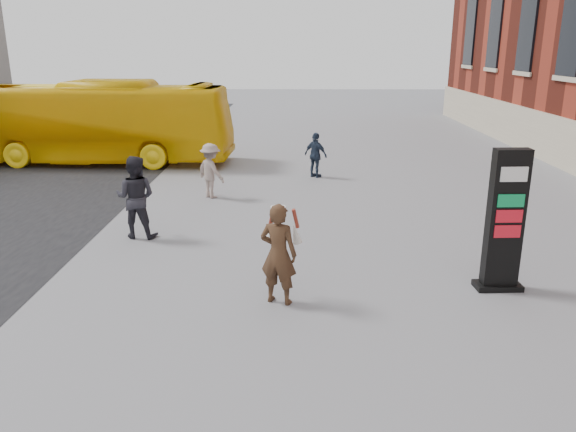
{
  "coord_description": "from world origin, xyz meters",
  "views": [
    {
      "loc": [
        -0.32,
        -8.86,
        4.3
      ],
      "look_at": [
        -0.43,
        1.09,
        1.27
      ],
      "focal_mm": 35.0,
      "sensor_mm": 36.0,
      "label": 1
    }
  ],
  "objects_px": {
    "pedestrian_a": "(136,197)",
    "pedestrian_c": "(316,155)",
    "woman": "(279,253)",
    "bus": "(84,122)",
    "info_pylon": "(505,221)",
    "pedestrian_b": "(211,171)"
  },
  "relations": [
    {
      "from": "pedestrian_a",
      "to": "pedestrian_c",
      "type": "distance_m",
      "value": 7.65
    },
    {
      "from": "woman",
      "to": "bus",
      "type": "bearing_deg",
      "value": -38.35
    },
    {
      "from": "info_pylon",
      "to": "woman",
      "type": "relative_size",
      "value": 1.46
    },
    {
      "from": "woman",
      "to": "bus",
      "type": "relative_size",
      "value": 0.16
    },
    {
      "from": "pedestrian_b",
      "to": "pedestrian_a",
      "type": "bearing_deg",
      "value": 114.83
    },
    {
      "from": "info_pylon",
      "to": "pedestrian_b",
      "type": "relative_size",
      "value": 1.63
    },
    {
      "from": "info_pylon",
      "to": "pedestrian_a",
      "type": "xyz_separation_m",
      "value": [
        -7.42,
        2.86,
        -0.34
      ]
    },
    {
      "from": "woman",
      "to": "pedestrian_b",
      "type": "height_order",
      "value": "woman"
    },
    {
      "from": "woman",
      "to": "bus",
      "type": "xyz_separation_m",
      "value": [
        -7.66,
        12.16,
        0.62
      ]
    },
    {
      "from": "info_pylon",
      "to": "bus",
      "type": "bearing_deg",
      "value": 132.76
    },
    {
      "from": "pedestrian_a",
      "to": "bus",
      "type": "bearing_deg",
      "value": -59.35
    },
    {
      "from": "pedestrian_c",
      "to": "pedestrian_b",
      "type": "bearing_deg",
      "value": 78.84
    },
    {
      "from": "info_pylon",
      "to": "bus",
      "type": "relative_size",
      "value": 0.24
    },
    {
      "from": "woman",
      "to": "pedestrian_b",
      "type": "bearing_deg",
      "value": -53.42
    },
    {
      "from": "info_pylon",
      "to": "pedestrian_b",
      "type": "height_order",
      "value": "info_pylon"
    },
    {
      "from": "bus",
      "to": "pedestrian_a",
      "type": "height_order",
      "value": "bus"
    },
    {
      "from": "pedestrian_b",
      "to": "pedestrian_c",
      "type": "height_order",
      "value": "pedestrian_b"
    },
    {
      "from": "pedestrian_a",
      "to": "pedestrian_b",
      "type": "relative_size",
      "value": 1.2
    },
    {
      "from": "bus",
      "to": "pedestrian_b",
      "type": "relative_size",
      "value": 6.9
    },
    {
      "from": "info_pylon",
      "to": "pedestrian_a",
      "type": "distance_m",
      "value": 7.96
    },
    {
      "from": "bus",
      "to": "pedestrian_b",
      "type": "height_order",
      "value": "bus"
    },
    {
      "from": "pedestrian_c",
      "to": "pedestrian_a",
      "type": "bearing_deg",
      "value": 93.45
    }
  ]
}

